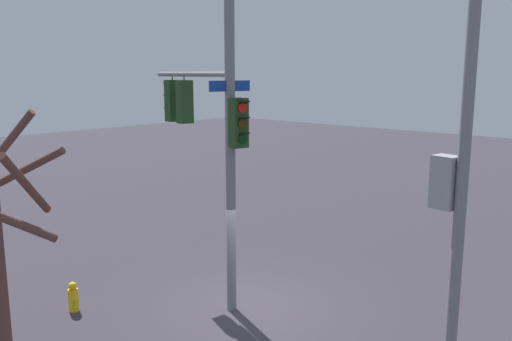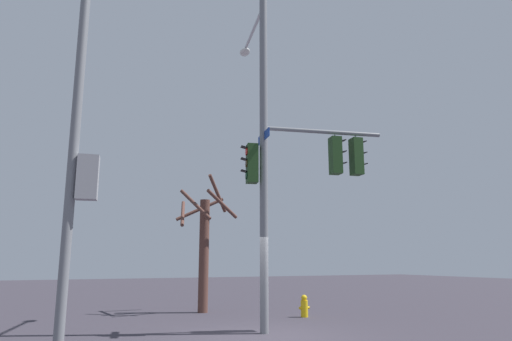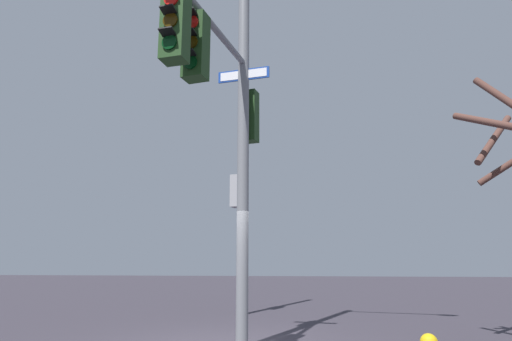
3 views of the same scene
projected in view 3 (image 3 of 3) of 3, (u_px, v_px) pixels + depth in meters
main_signal_pole_assembly at (240, 67)px, 8.26m from camera, size 4.17×4.02×9.74m
secondary_pole_assembly at (240, 183)px, 13.53m from camera, size 0.68×0.42×8.13m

